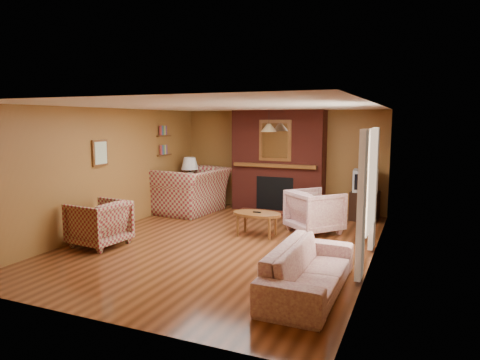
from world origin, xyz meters
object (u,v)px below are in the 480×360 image
at_px(floral_sofa, 309,269).
at_px(table_lamp, 190,170).
at_px(plaid_armchair, 99,223).
at_px(fireplace, 278,162).
at_px(plaid_loveseat, 191,190).
at_px(side_table, 190,197).
at_px(tv_stand, 364,206).
at_px(floral_armchair, 315,211).
at_px(crt_tv, 365,181).
at_px(coffee_table, 257,215).

height_order(floral_sofa, table_lamp, table_lamp).
bearing_deg(table_lamp, plaid_armchair, -87.51).
xyz_separation_m(fireplace, plaid_loveseat, (-1.85, -0.94, -0.66)).
bearing_deg(fireplace, side_table, -165.71).
bearing_deg(side_table, tv_stand, 4.82).
bearing_deg(plaid_loveseat, table_lamp, -143.36).
bearing_deg(floral_sofa, floral_armchair, 12.27).
relative_size(floral_armchair, table_lamp, 1.30).
bearing_deg(floral_sofa, side_table, 45.34).
bearing_deg(floral_sofa, crt_tv, -1.51).
distance_m(plaid_loveseat, floral_armchair, 3.22).
bearing_deg(fireplace, tv_stand, -5.15).
distance_m(plaid_armchair, tv_stand, 5.51).
bearing_deg(floral_armchair, coffee_table, 77.76).
relative_size(tv_stand, crt_tv, 1.15).
relative_size(plaid_armchair, tv_stand, 1.38).
distance_m(plaid_loveseat, tv_stand, 3.98).
xyz_separation_m(plaid_armchair, coffee_table, (2.30, 1.67, -0.01)).
xyz_separation_m(plaid_loveseat, floral_armchair, (3.14, -0.69, -0.11)).
height_order(plaid_loveseat, crt_tv, crt_tv).
relative_size(table_lamp, crt_tv, 1.28).
relative_size(floral_armchair, side_table, 1.62).
distance_m(fireplace, floral_armchair, 2.22).
bearing_deg(crt_tv, plaid_armchair, -136.55).
distance_m(fireplace, crt_tv, 2.08).
height_order(plaid_loveseat, floral_armchair, plaid_loveseat).
relative_size(side_table, crt_tv, 1.03).
distance_m(floral_armchair, table_lamp, 3.61).
height_order(fireplace, plaid_armchair, fireplace).
height_order(plaid_loveseat, side_table, plaid_loveseat).
bearing_deg(crt_tv, plaid_loveseat, -169.08).
height_order(fireplace, coffee_table, fireplace).
xyz_separation_m(floral_armchair, coffee_table, (-0.95, -0.68, -0.03)).
bearing_deg(plaid_loveseat, floral_sofa, 51.24).
bearing_deg(plaid_armchair, fireplace, 159.82).
relative_size(fireplace, floral_armchair, 2.63).
relative_size(coffee_table, table_lamp, 1.33).
bearing_deg(plaid_armchair, crt_tv, 139.38).
relative_size(plaid_armchair, floral_armchair, 0.95).
bearing_deg(tv_stand, table_lamp, -171.82).
xyz_separation_m(side_table, crt_tv, (4.15, 0.34, 0.58)).
bearing_deg(floral_sofa, tv_stand, -1.51).
height_order(table_lamp, tv_stand, table_lamp).
distance_m(floral_armchair, coffee_table, 1.16).
height_order(floral_armchair, side_table, floral_armchair).
relative_size(floral_sofa, side_table, 3.61).
bearing_deg(fireplace, crt_tv, -5.30).
height_order(fireplace, crt_tv, fireplace).
distance_m(plaid_armchair, crt_tv, 5.53).
bearing_deg(coffee_table, table_lamp, 143.97).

